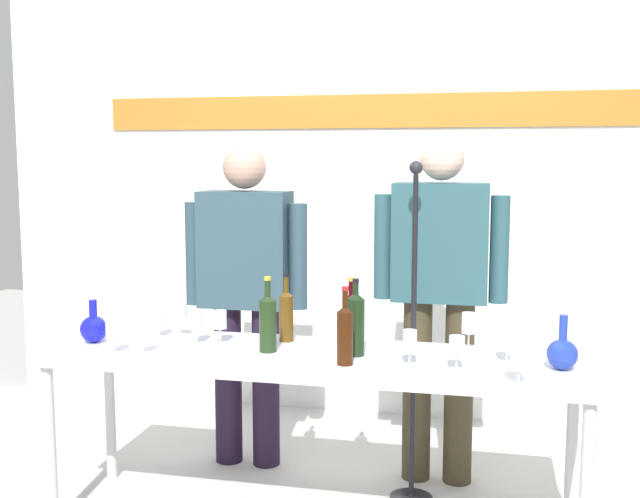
# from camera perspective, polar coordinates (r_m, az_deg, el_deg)

# --- Properties ---
(back_wall) EXTENTS (4.79, 0.11, 3.00)m
(back_wall) POSITION_cam_1_polar(r_m,az_deg,el_deg) (4.69, 3.84, 5.79)
(back_wall) COLOR white
(back_wall) RESTS_ON ground
(display_table) EXTENTS (2.30, 0.63, 0.76)m
(display_table) POSITION_cam_1_polar(r_m,az_deg,el_deg) (3.27, -0.59, -8.92)
(display_table) COLOR silver
(display_table) RESTS_ON ground
(decanter_blue_left) EXTENTS (0.12, 0.12, 0.19)m
(decanter_blue_left) POSITION_cam_1_polar(r_m,az_deg,el_deg) (3.58, -16.57, -5.68)
(decanter_blue_left) COLOR #1518B5
(decanter_blue_left) RESTS_ON display_table
(decanter_blue_right) EXTENTS (0.12, 0.12, 0.22)m
(decanter_blue_right) POSITION_cam_1_polar(r_m,az_deg,el_deg) (3.15, 17.67, -7.41)
(decanter_blue_right) COLOR #2038A1
(decanter_blue_right) RESTS_ON display_table
(presenter_left) EXTENTS (0.64, 0.22, 1.65)m
(presenter_left) POSITION_cam_1_polar(r_m,az_deg,el_deg) (3.91, -5.57, -2.53)
(presenter_left) COLOR black
(presenter_left) RESTS_ON ground
(presenter_right) EXTENTS (0.64, 0.22, 1.69)m
(presenter_right) POSITION_cam_1_polar(r_m,az_deg,el_deg) (3.72, 8.94, -2.64)
(presenter_right) COLOR #3E3522
(presenter_right) RESTS_ON ground
(wine_bottle_0) EXTENTS (0.08, 0.08, 0.33)m
(wine_bottle_0) POSITION_cam_1_polar(r_m,az_deg,el_deg) (3.20, 2.68, -5.50)
(wine_bottle_0) COLOR black
(wine_bottle_0) RESTS_ON display_table
(wine_bottle_1) EXTENTS (0.06, 0.06, 0.31)m
(wine_bottle_1) POSITION_cam_1_polar(r_m,az_deg,el_deg) (3.45, -2.54, -4.87)
(wine_bottle_1) COLOR #55370F
(wine_bottle_1) RESTS_ON display_table
(wine_bottle_2) EXTENTS (0.07, 0.07, 0.31)m
(wine_bottle_2) POSITION_cam_1_polar(r_m,az_deg,el_deg) (3.35, 2.37, -5.14)
(wine_bottle_2) COLOR #37050A
(wine_bottle_2) RESTS_ON display_table
(wine_bottle_3) EXTENTS (0.07, 0.07, 0.32)m
(wine_bottle_3) POSITION_cam_1_polar(r_m,az_deg,el_deg) (3.06, 1.88, -6.29)
(wine_bottle_3) COLOR #361706
(wine_bottle_3) RESTS_ON display_table
(wine_bottle_4) EXTENTS (0.07, 0.07, 0.32)m
(wine_bottle_4) POSITION_cam_1_polar(r_m,az_deg,el_deg) (3.26, -3.94, -5.38)
(wine_bottle_4) COLOR #1E3316
(wine_bottle_4) RESTS_ON display_table
(wine_glass_left_0) EXTENTS (0.07, 0.07, 0.15)m
(wine_glass_left_0) POSITION_cam_1_polar(r_m,az_deg,el_deg) (3.60, -10.46, -4.67)
(wine_glass_left_0) COLOR white
(wine_glass_left_0) RESTS_ON display_table
(wine_glass_left_1) EXTENTS (0.06, 0.06, 0.14)m
(wine_glass_left_1) POSITION_cam_1_polar(r_m,az_deg,el_deg) (3.35, -15.24, -5.90)
(wine_glass_left_1) COLOR white
(wine_glass_left_1) RESTS_ON display_table
(wine_glass_left_2) EXTENTS (0.06, 0.06, 0.15)m
(wine_glass_left_2) POSITION_cam_1_polar(r_m,az_deg,el_deg) (3.44, -7.49, -5.32)
(wine_glass_left_2) COLOR white
(wine_glass_left_2) RESTS_ON display_table
(wine_glass_left_3) EXTENTS (0.06, 0.06, 0.15)m
(wine_glass_left_3) POSITION_cam_1_polar(r_m,az_deg,el_deg) (3.60, -12.01, -4.90)
(wine_glass_left_3) COLOR white
(wine_glass_left_3) RESTS_ON display_table
(wine_glass_left_4) EXTENTS (0.06, 0.06, 0.13)m
(wine_glass_left_4) POSITION_cam_1_polar(r_m,az_deg,el_deg) (3.32, -13.16, -6.13)
(wine_glass_left_4) COLOR white
(wine_glass_left_4) RESTS_ON display_table
(wine_glass_left_5) EXTENTS (0.06, 0.06, 0.14)m
(wine_glass_left_5) POSITION_cam_1_polar(r_m,az_deg,el_deg) (3.45, -9.23, -5.41)
(wine_glass_left_5) COLOR white
(wine_glass_left_5) RESTS_ON display_table
(wine_glass_right_0) EXTENTS (0.06, 0.06, 0.14)m
(wine_glass_right_0) POSITION_cam_1_polar(r_m,az_deg,el_deg) (3.09, 6.73, -6.85)
(wine_glass_right_0) COLOR white
(wine_glass_right_0) RESTS_ON display_table
(wine_glass_right_1) EXTENTS (0.06, 0.06, 0.15)m
(wine_glass_right_1) POSITION_cam_1_polar(r_m,az_deg,el_deg) (3.39, 11.07, -5.51)
(wine_glass_right_1) COLOR white
(wine_glass_right_1) RESTS_ON display_table
(wine_glass_right_2) EXTENTS (0.06, 0.06, 0.14)m
(wine_glass_right_2) POSITION_cam_1_polar(r_m,az_deg,el_deg) (3.04, 10.20, -7.18)
(wine_glass_right_2) COLOR white
(wine_glass_right_2) RESTS_ON display_table
(wine_glass_right_3) EXTENTS (0.06, 0.06, 0.15)m
(wine_glass_right_3) POSITION_cam_1_polar(r_m,az_deg,el_deg) (3.18, 13.82, -6.40)
(wine_glass_right_3) COLOR white
(wine_glass_right_3) RESTS_ON display_table
(wine_glass_right_4) EXTENTS (0.07, 0.07, 0.15)m
(wine_glass_right_4) POSITION_cam_1_polar(r_m,az_deg,el_deg) (2.90, 14.67, -7.76)
(wine_glass_right_4) COLOR white
(wine_glass_right_4) RESTS_ON display_table
(microphone_stand) EXTENTS (0.20, 0.20, 1.57)m
(microphone_stand) POSITION_cam_1_polar(r_m,az_deg,el_deg) (3.56, 6.95, -10.45)
(microphone_stand) COLOR black
(microphone_stand) RESTS_ON ground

